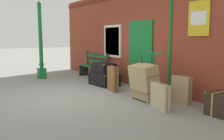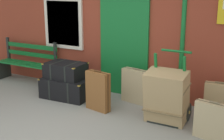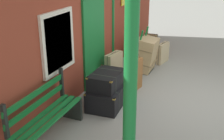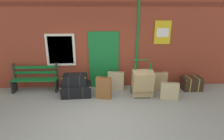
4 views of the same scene
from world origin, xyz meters
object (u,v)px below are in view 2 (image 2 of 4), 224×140
(suitcase_beige, at_px, (218,102))
(suitcase_caramel, at_px, (213,122))
(steamer_trunk_middle, at_px, (66,70))
(porters_trolley, at_px, (169,104))
(platform_bench, at_px, (28,64))
(suitcase_tan, at_px, (98,91))
(steamer_trunk_base, at_px, (67,88))
(large_brown_trunk, at_px, (166,97))
(suitcase_umber, at_px, (136,86))

(suitcase_beige, relative_size, suitcase_caramel, 1.14)
(steamer_trunk_middle, height_order, porters_trolley, porters_trolley)
(platform_bench, xyz_separation_m, steamer_trunk_middle, (1.50, -0.46, 0.14))
(suitcase_tan, height_order, suitcase_beige, suitcase_tan)
(steamer_trunk_base, distance_m, porters_trolley, 2.24)
(platform_bench, xyz_separation_m, suitcase_caramel, (4.61, -0.95, -0.15))
(large_brown_trunk, xyz_separation_m, suitcase_tan, (-1.31, -0.08, -0.09))
(steamer_trunk_middle, xyz_separation_m, suitcase_umber, (1.42, 0.40, -0.24))
(steamer_trunk_middle, bearing_deg, platform_bench, 162.85)
(steamer_trunk_base, xyz_separation_m, suitcase_umber, (1.39, 0.41, 0.13))
(large_brown_trunk, relative_size, suitcase_tan, 1.19)
(large_brown_trunk, distance_m, suitcase_tan, 1.31)
(steamer_trunk_base, distance_m, steamer_trunk_middle, 0.37)
(large_brown_trunk, bearing_deg, suitcase_caramel, -17.97)
(large_brown_trunk, bearing_deg, steamer_trunk_base, 174.76)
(suitcase_tan, distance_m, suitcase_beige, 2.16)
(steamer_trunk_middle, xyz_separation_m, suitcase_caramel, (3.11, -0.49, -0.29))
(steamer_trunk_base, bearing_deg, steamer_trunk_middle, 160.28)
(suitcase_beige, height_order, suitcase_caramel, suitcase_beige)
(porters_trolley, bearing_deg, suitcase_tan, -168.83)
(large_brown_trunk, distance_m, suitcase_beige, 0.93)
(suitcase_umber, bearing_deg, suitcase_caramel, -27.80)
(steamer_trunk_middle, bearing_deg, porters_trolley, -1.04)
(suitcase_tan, bearing_deg, steamer_trunk_base, 162.80)
(suitcase_tan, relative_size, suitcase_beige, 1.10)
(suitcase_caramel, bearing_deg, large_brown_trunk, 162.03)
(porters_trolley, distance_m, suitcase_tan, 1.34)
(suitcase_tan, bearing_deg, steamer_trunk_middle, 162.72)
(steamer_trunk_middle, xyz_separation_m, porters_trolley, (2.27, -0.04, -0.31))
(porters_trolley, bearing_deg, steamer_trunk_middle, 178.96)
(porters_trolley, xyz_separation_m, suitcase_tan, (-1.31, -0.26, 0.10))
(suitcase_beige, bearing_deg, suitcase_caramel, -84.58)
(platform_bench, relative_size, suitcase_beige, 2.24)
(suitcase_tan, height_order, suitcase_caramel, suitcase_tan)
(steamer_trunk_base, bearing_deg, suitcase_umber, 16.52)
(suitcase_tan, bearing_deg, suitcase_beige, 15.96)
(steamer_trunk_base, xyz_separation_m, suitcase_beige, (3.01, 0.30, 0.13))
(platform_bench, bearing_deg, suitcase_caramel, -11.65)
(suitcase_beige, bearing_deg, large_brown_trunk, -146.34)
(suitcase_tan, bearing_deg, porters_trolley, 11.17)
(steamer_trunk_base, relative_size, suitcase_umber, 1.45)
(steamer_trunk_middle, relative_size, suitcase_beige, 1.14)
(steamer_trunk_base, distance_m, suitcase_tan, 0.99)
(suitcase_umber, bearing_deg, steamer_trunk_base, -163.48)
(steamer_trunk_middle, distance_m, porters_trolley, 2.29)
(steamer_trunk_middle, bearing_deg, suitcase_caramel, -8.92)
(platform_bench, bearing_deg, suitcase_umber, -1.16)
(suitcase_caramel, bearing_deg, suitcase_beige, 95.42)
(suitcase_tan, bearing_deg, suitcase_caramel, -5.03)
(large_brown_trunk, bearing_deg, suitcase_beige, 33.66)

